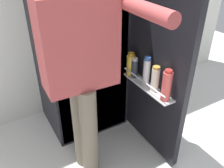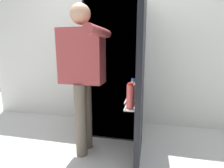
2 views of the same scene
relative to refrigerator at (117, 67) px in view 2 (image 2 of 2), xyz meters
The scene contains 4 objects.
ground_plane 1.02m from the refrigerator, 93.23° to the right, with size 6.94×6.94×0.00m, color silver.
kitchen_wall 0.51m from the refrigerator, 94.01° to the left, with size 4.40×0.10×2.45m, color silver.
refrigerator is the anchor object (origin of this frame).
person 0.62m from the refrigerator, 114.70° to the right, with size 0.53×0.76×1.57m.
Camera 2 is at (0.45, -1.77, 1.14)m, focal length 28.12 mm.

